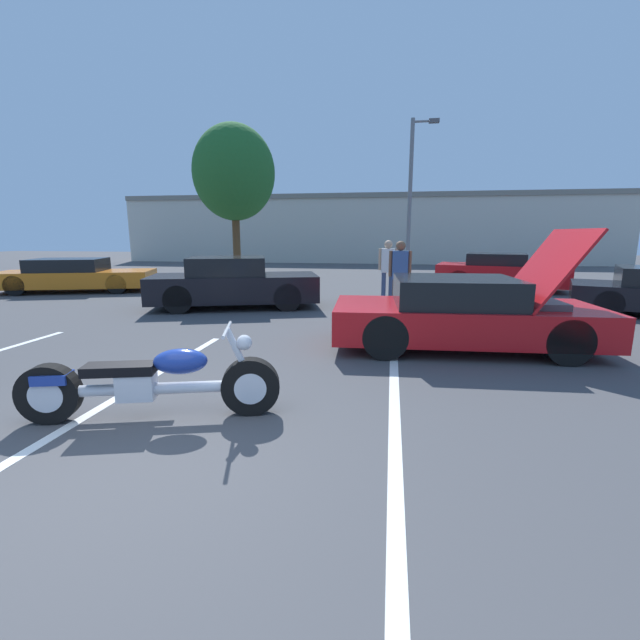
# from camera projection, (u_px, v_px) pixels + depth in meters

# --- Properties ---
(ground_plane) EXTENTS (80.00, 80.00, 0.00)m
(ground_plane) POSITION_uv_depth(u_px,v_px,m) (119.00, 482.00, 3.27)
(ground_plane) COLOR #474749
(parking_stripe_middle) EXTENTS (0.12, 5.53, 0.01)m
(parking_stripe_middle) POSITION_uv_depth(u_px,v_px,m) (124.00, 394.00, 5.08)
(parking_stripe_middle) COLOR white
(parking_stripe_middle) RESTS_ON ground
(parking_stripe_back) EXTENTS (0.12, 5.53, 0.01)m
(parking_stripe_back) POSITION_uv_depth(u_px,v_px,m) (395.00, 411.00, 4.57)
(parking_stripe_back) COLOR white
(parking_stripe_back) RESTS_ON ground
(far_building) EXTENTS (32.00, 4.20, 4.40)m
(far_building) POSITION_uv_depth(u_px,v_px,m) (362.00, 227.00, 28.88)
(far_building) COLOR beige
(far_building) RESTS_ON ground
(light_pole) EXTENTS (1.21, 0.28, 6.82)m
(light_pole) POSITION_uv_depth(u_px,v_px,m) (412.00, 191.00, 19.15)
(light_pole) COLOR slate
(light_pole) RESTS_ON ground
(tree_background) EXTENTS (3.38, 3.38, 6.31)m
(tree_background) POSITION_uv_depth(u_px,v_px,m) (234.00, 173.00, 17.68)
(tree_background) COLOR brown
(tree_background) RESTS_ON ground
(motorcycle) EXTENTS (2.54, 0.97, 0.94)m
(motorcycle) POSITION_uv_depth(u_px,v_px,m) (151.00, 383.00, 4.35)
(motorcycle) COLOR black
(motorcycle) RESTS_ON ground
(show_car_hood_open) EXTENTS (4.30, 2.05, 1.95)m
(show_car_hood_open) POSITION_uv_depth(u_px,v_px,m) (465.00, 314.00, 7.02)
(show_car_hood_open) COLOR red
(show_car_hood_open) RESTS_ON ground
(parked_car_left_row) EXTENTS (5.06, 3.10, 1.08)m
(parked_car_left_row) POSITION_uv_depth(u_px,v_px,m) (74.00, 276.00, 14.01)
(parked_car_left_row) COLOR orange
(parked_car_left_row) RESTS_ON ground
(parked_car_mid_left_row) EXTENTS (4.51, 2.90, 1.29)m
(parked_car_mid_left_row) POSITION_uv_depth(u_px,v_px,m) (233.00, 284.00, 10.99)
(parked_car_mid_left_row) COLOR black
(parked_car_mid_left_row) RESTS_ON ground
(parked_car_mid_right_row) EXTENTS (4.41, 2.70, 1.23)m
(parked_car_mid_right_row) POSITION_uv_depth(u_px,v_px,m) (500.00, 272.00, 14.49)
(parked_car_mid_right_row) COLOR red
(parked_car_mid_right_row) RESTS_ON ground
(spectator_near_motorcycle) EXTENTS (0.52, 0.22, 1.70)m
(spectator_near_motorcycle) POSITION_uv_depth(u_px,v_px,m) (388.00, 266.00, 11.75)
(spectator_near_motorcycle) COLOR #38476B
(spectator_near_motorcycle) RESTS_ON ground
(spectator_by_show_car) EXTENTS (0.52, 0.22, 1.71)m
(spectator_by_show_car) POSITION_uv_depth(u_px,v_px,m) (400.00, 271.00, 9.93)
(spectator_by_show_car) COLOR brown
(spectator_by_show_car) RESTS_ON ground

